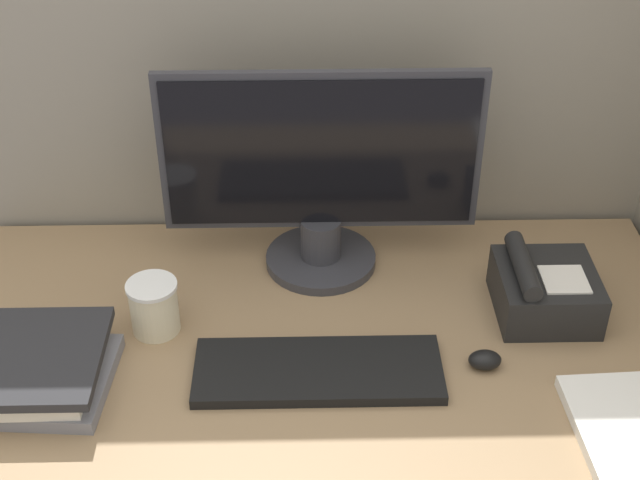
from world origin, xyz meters
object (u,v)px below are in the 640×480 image
(keyboard, at_px, (319,371))
(desk_telephone, at_px, (544,290))
(coffee_cup, at_px, (154,307))
(monitor, at_px, (321,179))
(book_stack, at_px, (41,369))
(mouse, at_px, (485,360))

(keyboard, xyz_separation_m, desk_telephone, (0.43, 0.17, 0.04))
(desk_telephone, bearing_deg, coffee_cup, -176.90)
(monitor, xyz_separation_m, keyboard, (-0.01, -0.34, -0.19))
(book_stack, bearing_deg, keyboard, 1.90)
(keyboard, distance_m, coffee_cup, 0.34)
(monitor, height_order, mouse, monitor)
(monitor, distance_m, coffee_cup, 0.41)
(monitor, height_order, desk_telephone, monitor)
(book_stack, distance_m, desk_telephone, 0.94)
(mouse, relative_size, book_stack, 0.24)
(monitor, relative_size, keyboard, 1.42)
(keyboard, height_order, mouse, mouse)
(monitor, relative_size, mouse, 10.51)
(keyboard, bearing_deg, monitor, 88.31)
(monitor, distance_m, desk_telephone, 0.48)
(coffee_cup, xyz_separation_m, desk_telephone, (0.74, 0.04, -0.00))
(monitor, bearing_deg, desk_telephone, -21.50)
(keyboard, distance_m, mouse, 0.30)
(monitor, distance_m, keyboard, 0.39)
(keyboard, bearing_deg, mouse, 2.78)
(coffee_cup, bearing_deg, keyboard, -23.53)
(coffee_cup, distance_m, book_stack, 0.23)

